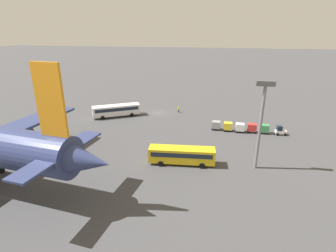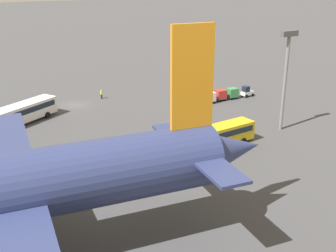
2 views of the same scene
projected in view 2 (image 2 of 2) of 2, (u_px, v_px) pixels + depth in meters
name	position (u px, v px, depth m)	size (l,w,h in m)	color
ground_plane	(76.00, 105.00, 76.70)	(600.00, 600.00, 0.00)	#424244
shuttle_bus_near	(22.00, 112.00, 66.82)	(12.28, 8.92, 3.16)	white
shuttle_bus_far	(218.00, 135.00, 57.65)	(11.68, 3.83, 3.01)	gold
baggage_tug	(247.00, 92.00, 81.72)	(2.51, 1.83, 2.10)	white
worker_person	(101.00, 94.00, 80.33)	(0.38, 0.38, 1.74)	#1E1E2D
cargo_cart_green	(232.00, 93.00, 80.16)	(2.02, 1.71, 2.06)	#38383D
cargo_cart_red	(220.00, 94.00, 78.96)	(2.02, 1.71, 2.06)	#38383D
cargo_cart_white	(210.00, 97.00, 77.42)	(2.02, 1.71, 2.06)	#38383D
cargo_cart_yellow	(197.00, 99.00, 76.35)	(2.02, 1.71, 2.06)	#38383D
cargo_cart_grey	(183.00, 100.00, 75.36)	(2.02, 1.71, 2.06)	#38383D
light_pole	(286.00, 69.00, 61.70)	(2.80, 0.70, 14.96)	slate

